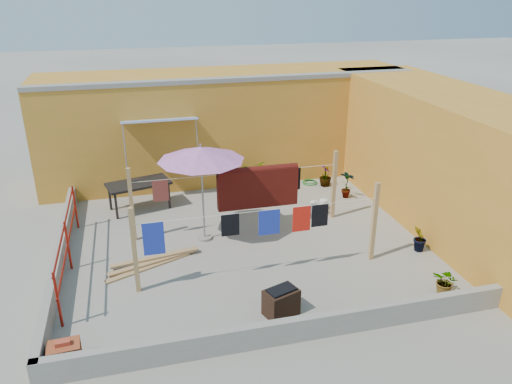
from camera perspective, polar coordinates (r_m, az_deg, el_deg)
ground at (r=11.73m, az=-1.20°, el=-5.81°), size 80.00×80.00×0.00m
wall_back at (r=15.53m, az=-3.47°, el=7.75°), size 11.00×3.27×3.21m
wall_right at (r=13.17m, az=21.37°, el=3.42°), size 2.40×9.00×3.20m
parapet_front at (r=8.72m, az=4.40°, el=-15.42°), size 8.30×0.16×0.44m
parapet_left at (r=11.53m, az=-21.51°, el=-6.85°), size 0.16×7.30×0.44m
red_railing at (r=11.09m, az=-20.80°, el=-5.00°), size 0.05×4.20×1.10m
clothesline_rig at (r=11.89m, az=-0.00°, el=0.00°), size 5.09×2.35×1.80m
patio_umbrella at (r=11.14m, az=-6.31°, el=4.30°), size 2.50×2.50×2.35m
outdoor_table at (r=13.54m, az=-13.28°, el=0.77°), size 1.77×1.19×0.76m
brick_stack at (r=8.83m, az=-21.03°, el=-16.87°), size 0.52×0.40×0.44m
lumber_pile at (r=11.07m, az=-11.79°, el=-7.86°), size 2.04×0.93×0.13m
brazier at (r=9.28m, az=2.89°, el=-12.41°), size 0.70×0.58×0.54m
white_basin at (r=9.89m, az=2.96°, el=-11.50°), size 0.46×0.46×0.08m
water_jug_a at (r=13.47m, az=7.70°, el=-1.44°), size 0.20×0.20×0.32m
water_jug_b at (r=13.26m, az=6.66°, el=-1.73°), size 0.22×0.22×0.34m
green_hose at (r=15.24m, az=6.16°, el=1.12°), size 0.46×0.46×0.07m
plant_back_a at (r=14.58m, az=-0.63°, el=1.92°), size 0.99×0.95×0.86m
plant_back_b at (r=15.00m, az=7.94°, el=1.85°), size 0.43×0.43×0.64m
plant_right_a at (r=14.23m, az=10.35°, el=0.90°), size 0.50×0.51×0.82m
plant_right_b at (r=11.81m, az=18.23°, el=-5.08°), size 0.44×0.46×0.65m
plant_right_c at (r=10.48m, az=20.89°, el=-9.56°), size 0.61×0.63×0.54m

